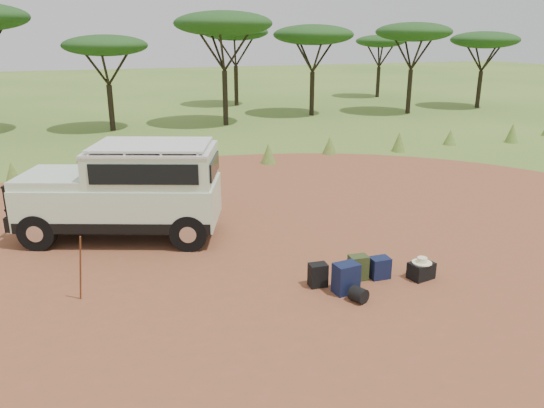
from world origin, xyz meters
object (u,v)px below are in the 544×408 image
object	(u,v)px
safari_vehicle	(127,193)
backpack_black	(318,275)
walking_staff	(80,269)
duffel_navy	(379,268)
backpack_olive	(358,268)
backpack_navy	(346,278)
hard_case	(421,271)

from	to	relation	value
safari_vehicle	backpack_black	xyz separation A→B (m)	(3.18, -4.11, -0.90)
backpack_black	safari_vehicle	bearing A→B (deg)	132.02
walking_staff	duffel_navy	bearing A→B (deg)	-37.69
walking_staff	backpack_olive	bearing A→B (deg)	-37.64
safari_vehicle	backpack_black	bearing A→B (deg)	-30.77
safari_vehicle	duffel_navy	bearing A→B (deg)	-21.38
walking_staff	backpack_black	size ratio (longest dim) A/B	2.86
safari_vehicle	backpack_navy	xyz separation A→B (m)	(3.56, -4.56, -0.83)
safari_vehicle	walking_staff	world-z (taller)	safari_vehicle
walking_staff	backpack_olive	world-z (taller)	walking_staff
safari_vehicle	hard_case	xyz separation A→B (m)	(5.32, -4.55, -0.96)
backpack_black	hard_case	world-z (taller)	backpack_black
backpack_navy	duffel_navy	size ratio (longest dim) A/B	1.36
safari_vehicle	walking_staff	distance (m)	3.38
backpack_navy	hard_case	world-z (taller)	backpack_navy
backpack_navy	duffel_navy	xyz separation A→B (m)	(0.97, 0.34, -0.08)
safari_vehicle	duffel_navy	size ratio (longest dim) A/B	11.50
safari_vehicle	hard_case	bearing A→B (deg)	-19.02
backpack_olive	hard_case	xyz separation A→B (m)	(1.24, -0.43, -0.09)
backpack_black	hard_case	size ratio (longest dim) A/B	0.97
backpack_black	duffel_navy	xyz separation A→B (m)	(1.36, -0.10, -0.02)
backpack_navy	hard_case	size ratio (longest dim) A/B	1.23
duffel_navy	hard_case	xyz separation A→B (m)	(0.79, -0.34, -0.05)
duffel_navy	backpack_black	bearing A→B (deg)	178.08
walking_staff	backpack_black	world-z (taller)	walking_staff
backpack_navy	duffel_navy	distance (m)	1.03
backpack_black	hard_case	bearing A→B (deg)	-7.29
backpack_navy	backpack_olive	world-z (taller)	backpack_navy
backpack_black	backpack_navy	size ratio (longest dim) A/B	0.79
backpack_black	hard_case	distance (m)	2.19
walking_staff	duffel_navy	distance (m)	5.88
walking_staff	hard_case	bearing A→B (deg)	-39.26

